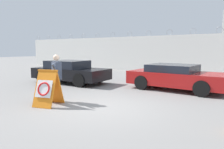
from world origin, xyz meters
TOP-DOWN VIEW (x-y plane):
  - ground_plane at (0.00, 0.00)m, footprint 90.00×90.00m
  - perimeter_wall at (-0.00, 11.15)m, footprint 36.00×0.30m
  - barricade_sign at (-1.54, -0.88)m, footprint 0.90×1.01m
  - security_guard at (-1.72, -0.32)m, footprint 0.59×0.54m
  - traffic_cone_near at (-2.89, 0.16)m, footprint 0.40×0.40m
  - parked_car_front_coupe at (-4.44, 3.05)m, footprint 4.33×2.13m
  - parked_car_rear_sedan at (1.05, 4.28)m, footprint 4.32×2.16m

SIDE VIEW (x-z plane):
  - ground_plane at x=0.00m, z-range 0.00..0.00m
  - traffic_cone_near at x=-2.89m, z-range 0.00..0.79m
  - barricade_sign at x=-1.54m, z-range 0.00..1.18m
  - parked_car_rear_sedan at x=1.05m, z-range 0.02..1.17m
  - parked_car_front_coupe at x=-4.44m, z-range 0.01..1.24m
  - security_guard at x=-1.72m, z-range 0.08..1.74m
  - perimeter_wall at x=0.00m, z-range -0.22..3.15m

